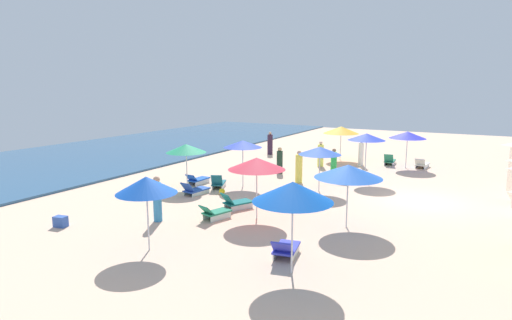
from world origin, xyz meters
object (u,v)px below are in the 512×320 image
object	(u,v)px
umbrella_4	(257,164)
beach_ball_1	(222,191)
lounge_chair_2_1	(198,180)
umbrella_2	(186,148)
lounge_chair_4_0	(215,213)
lounge_chair_8_0	(346,176)
umbrella_6	(348,171)
umbrella_0	(146,185)
cooler_box_2	(61,222)
beachgoer_1	(321,155)
beachgoer_2	(270,144)
beachgoer_6	(299,168)
beach_ball_0	(308,202)
lounge_chair_7_0	(422,164)
umbrella_3	(243,144)
lounge_chair_7_1	(390,161)
lounge_chair_3_0	(218,183)
lounge_chair_4_1	(236,202)
lounge_chair_9_0	(286,249)
umbrella_9	(293,192)
umbrella_5	(320,151)
umbrella_1	(341,130)
umbrella_7	(408,135)
beachgoer_3	(157,200)
lounge_chair_2_0	(195,190)
beachgoer_0	(280,161)
umbrella_8	(367,137)
beachgoer_4	(334,163)
beachgoer_5	(361,154)

from	to	relation	value
umbrella_4	beach_ball_1	xyz separation A→B (m)	(2.38, 3.20, -2.02)
lounge_chair_2_1	umbrella_2	bearing A→B (deg)	95.57
lounge_chair_4_0	lounge_chair_8_0	distance (m)	9.31
lounge_chair_4_0	umbrella_6	xyz separation A→B (m)	(1.60, -4.71, 1.81)
umbrella_0	cooler_box_2	xyz separation A→B (m)	(0.11, 4.41, -1.91)
lounge_chair_2_1	beachgoer_1	bearing A→B (deg)	-113.91
cooler_box_2	beach_ball_1	bearing A→B (deg)	59.48
umbrella_4	lounge_chair_4_0	size ratio (longest dim) A/B	1.77
beachgoer_2	beach_ball_1	bearing A→B (deg)	139.08
umbrella_2	beachgoer_6	bearing A→B (deg)	-49.01
lounge_chair_8_0	beach_ball_0	bearing A→B (deg)	96.96
lounge_chair_7_0	umbrella_3	bearing A→B (deg)	58.90
lounge_chair_7_1	lounge_chair_8_0	xyz separation A→B (m)	(-6.02, 1.08, 0.01)
lounge_chair_3_0	beachgoer_1	bearing A→B (deg)	-131.09
lounge_chair_3_0	beach_ball_1	xyz separation A→B (m)	(-0.95, -0.84, -0.13)
beachgoer_1	beach_ball_1	world-z (taller)	beachgoer_1
lounge_chair_4_1	lounge_chair_9_0	distance (m)	5.34
umbrella_3	umbrella_9	bearing A→B (deg)	-141.83
umbrella_4	umbrella_5	distance (m)	5.19
lounge_chair_7_0	beachgoer_6	bearing A→B (deg)	61.73
umbrella_4	umbrella_1	bearing A→B (deg)	4.92
umbrella_7	beachgoer_3	xyz separation A→B (m)	(-15.54, 6.39, -1.24)
lounge_chair_2_0	beachgoer_0	distance (m)	6.52
beach_ball_1	umbrella_6	bearing A→B (deg)	-104.46
umbrella_8	beachgoer_2	world-z (taller)	umbrella_8
lounge_chair_2_0	cooler_box_2	distance (m)	6.29
lounge_chair_4_1	beach_ball_0	world-z (taller)	lounge_chair_4_1
cooler_box_2	lounge_chair_9_0	bearing A→B (deg)	0.32
lounge_chair_4_1	beachgoer_1	bearing A→B (deg)	-62.55
umbrella_0	beachgoer_3	world-z (taller)	umbrella_0
umbrella_2	beachgoer_4	distance (m)	8.72
beachgoer_0	beachgoer_3	world-z (taller)	beachgoer_3
umbrella_3	beachgoer_5	bearing A→B (deg)	-23.95
umbrella_8	beachgoer_3	bearing A→B (deg)	154.12
lounge_chair_4_0	umbrella_6	size ratio (longest dim) A/B	0.56
lounge_chair_7_1	umbrella_8	distance (m)	6.09
umbrella_0	beachgoer_1	distance (m)	15.85
cooler_box_2	umbrella_8	bearing A→B (deg)	49.07
umbrella_5	umbrella_9	world-z (taller)	umbrella_9
lounge_chair_7_1	umbrella_9	xyz separation A→B (m)	(-17.94, -1.06, 2.06)
beachgoer_0	beachgoer_6	size ratio (longest dim) A/B	0.91
lounge_chair_8_0	umbrella_1	bearing A→B (deg)	-62.59
lounge_chair_4_0	beachgoer_3	xyz separation A→B (m)	(-1.24, 1.77, 0.58)
lounge_chair_3_0	beachgoer_5	size ratio (longest dim) A/B	0.87
lounge_chair_4_0	beachgoer_3	size ratio (longest dim) A/B	0.77
umbrella_8	beachgoer_2	xyz separation A→B (m)	(5.55, 8.58, -1.63)
beachgoer_0	beachgoer_1	world-z (taller)	beachgoer_1
beachgoer_6	umbrella_7	bearing A→B (deg)	-5.75
lounge_chair_7_0	lounge_chair_9_0	world-z (taller)	lounge_chair_9_0
lounge_chair_2_0	umbrella_7	world-z (taller)	umbrella_7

